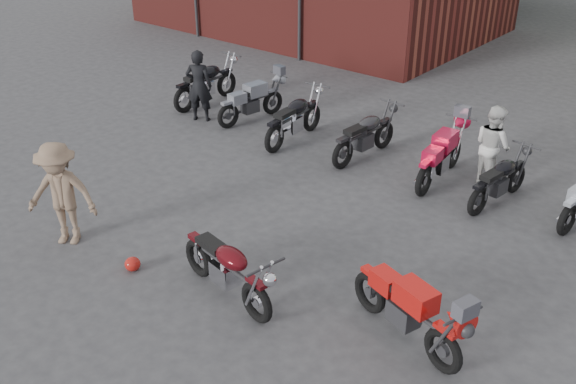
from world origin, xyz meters
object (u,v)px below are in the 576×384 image
Objects in this scene: row_bike_2 at (295,116)px; row_bike_1 at (252,99)px; person_light at (492,145)px; vintage_motorcycle at (227,265)px; row_bike_3 at (366,133)px; row_bike_4 at (441,153)px; row_bike_0 at (207,81)px; row_bike_5 at (500,178)px; person_tan at (61,194)px; helmet at (133,264)px; person_dark at (199,86)px; sportbike at (408,306)px.

row_bike_1 is at bearing 74.25° from row_bike_2.
row_bike_2 is at bearing -92.02° from row_bike_1.
vintage_motorcycle is at bearing 106.87° from person_light.
row_bike_4 is at bearing -84.77° from row_bike_3.
vintage_motorcycle is at bearing 168.60° from row_bike_4.
row_bike_5 is at bearing -93.26° from row_bike_0.
row_bike_2 reaches higher than row_bike_5.
row_bike_3 is at bearing -82.02° from row_bike_1.
person_light is at bearing 22.35° from person_tan.
row_bike_2 is (1.57, -0.30, 0.05)m from row_bike_1.
vintage_motorcycle is 6.09m from person_light.
row_bike_3 is (1.98, 5.99, -0.33)m from person_tan.
row_bike_2 is at bearing 129.37° from vintage_motorcycle.
helmet is 0.12× the size of row_bike_2.
row_bike_1 is 0.92× the size of row_bike_2.
row_bike_2 is (-1.25, 5.59, 0.48)m from helmet.
person_dark is 0.82× the size of row_bike_0.
row_bike_0 reaches higher than sportbike.
person_light is (1.36, 5.94, 0.23)m from vintage_motorcycle.
person_tan reaches higher than vintage_motorcycle.
person_light reaches higher than row_bike_2.
row_bike_3 is (0.48, 5.84, 0.46)m from helmet.
person_light is (3.02, 6.39, 0.69)m from helmet.
row_bike_0 is at bearing 95.47° from row_bike_5.
row_bike_0 is 3.29m from row_bike_2.
sportbike is at bearing -119.84° from row_bike_0.
helmet is at bearing 156.08° from row_bike_5.
person_light reaches higher than row_bike_4.
row_bike_4 is at bearing 93.92° from vintage_motorcycle.
row_bike_1 is at bearing 34.74° from person_light.
person_light is 0.85× the size of row_bike_1.
helmet is at bearing -154.84° from vintage_motorcycle.
row_bike_3 is (1.72, 0.25, -0.03)m from row_bike_2.
person_dark is 1.30m from row_bike_1.
row_bike_3 is at bearing 85.33° from helmet.
vintage_motorcycle is at bearing 109.51° from person_dark.
person_dark is at bearing 80.75° from person_tan.
sportbike is 8.82m from person_dark.
row_bike_0 is at bearing 83.36° from row_bike_4.
row_bike_0 is 1.08× the size of row_bike_3.
person_tan is 0.85× the size of row_bike_0.
person_dark is 0.96× the size of row_bike_5.
person_dark is at bearing 95.34° from row_bike_2.
row_bike_2 is 1.05× the size of row_bike_3.
row_bike_5 is (6.32, -0.16, -0.03)m from row_bike_1.
person_dark is (-5.47, 4.67, 0.29)m from vintage_motorcycle.
row_bike_3 is at bearing 41.95° from person_light.
person_light is 0.78× the size of row_bike_2.
vintage_motorcycle is at bearing 15.27° from helmet.
vintage_motorcycle is at bearing -131.81° from row_bike_1.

